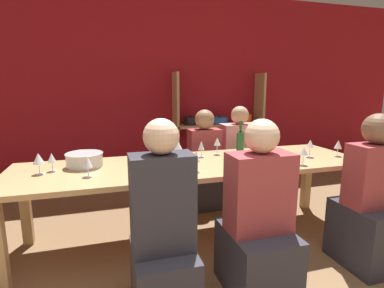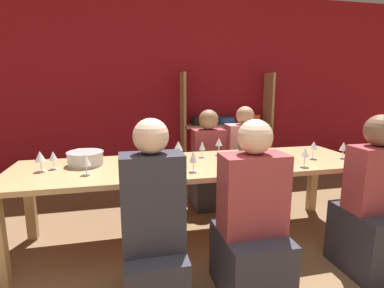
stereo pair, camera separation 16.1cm
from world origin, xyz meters
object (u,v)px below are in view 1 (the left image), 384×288
at_px(shelf_unit, 218,138).
at_px(wine_glass_red_b, 88,162).
at_px(wine_glass_empty_b, 52,158).
at_px(dining_table, 195,171).
at_px(wine_glass_red_c, 217,142).
at_px(wine_glass_empty_c, 338,145).
at_px(person_near_c, 369,210).
at_px(person_far_a, 238,166).
at_px(person_near_a, 163,244).
at_px(wine_bottle_green, 240,141).
at_px(wine_glass_white_a, 39,159).
at_px(wine_glass_red_a, 196,157).
at_px(wine_glass_white_e, 304,151).
at_px(cell_phone, 170,155).
at_px(wine_glass_white_d, 201,146).
at_px(mixing_bowl, 84,159).
at_px(wine_glass_empty_a, 178,146).
at_px(wine_glass_white_b, 310,145).
at_px(person_near_b, 258,231).
at_px(person_far_b, 204,170).
at_px(wine_glass_white_c, 260,141).

xyz_separation_m(shelf_unit, wine_glass_red_b, (-1.78, -1.92, 0.22)).
relative_size(shelf_unit, wine_glass_empty_b, 10.78).
relative_size(dining_table, wine_glass_empty_b, 20.85).
bearing_deg(wine_glass_red_c, wine_glass_empty_c, -20.14).
bearing_deg(person_near_c, person_far_a, 103.02).
xyz_separation_m(wine_glass_red_b, wine_glass_empty_c, (2.25, 0.02, 0.00)).
bearing_deg(person_near_a, wine_bottle_green, 45.86).
bearing_deg(shelf_unit, person_near_a, -117.94).
bearing_deg(wine_glass_white_a, person_far_a, 21.58).
bearing_deg(wine_glass_red_a, wine_glass_white_e, -4.11).
distance_m(shelf_unit, cell_phone, 1.79).
bearing_deg(wine_glass_white_d, wine_glass_empty_c, -15.06).
bearing_deg(mixing_bowl, wine_glass_red_b, -82.47).
relative_size(wine_glass_empty_a, wine_glass_white_e, 1.10).
bearing_deg(wine_glass_white_b, wine_glass_empty_a, 169.66).
relative_size(dining_table, wine_glass_white_b, 18.60).
distance_m(mixing_bowl, wine_glass_white_b, 2.03).
relative_size(wine_glass_white_a, person_near_b, 0.14).
bearing_deg(wine_glass_red_a, wine_glass_empty_a, 97.00).
bearing_deg(person_far_b, wine_glass_empty_b, 24.63).
distance_m(wine_glass_red_b, wine_glass_white_e, 1.74).
height_order(wine_glass_red_a, wine_glass_red_b, wine_glass_red_a).
relative_size(mixing_bowl, wine_glass_white_e, 1.89).
bearing_deg(wine_glass_red_b, person_near_b, -29.75).
bearing_deg(mixing_bowl, dining_table, -9.24).
relative_size(wine_glass_white_e, person_far_b, 0.14).
relative_size(wine_glass_white_d, wine_glass_red_c, 0.91).
relative_size(wine_glass_red_c, person_far_b, 0.15).
bearing_deg(cell_phone, wine_glass_white_c, -5.38).
bearing_deg(wine_glass_red_b, wine_glass_white_a, 153.98).
distance_m(wine_glass_empty_b, person_near_c, 2.49).
distance_m(cell_phone, person_far_b, 0.73).
bearing_deg(wine_bottle_green, mixing_bowl, -176.93).
bearing_deg(wine_glass_empty_b, wine_glass_white_e, -11.18).
bearing_deg(person_near_c, wine_glass_white_e, 127.24).
bearing_deg(shelf_unit, wine_glass_empty_a, -122.13).
distance_m(person_near_b, person_near_c, 0.97).
bearing_deg(wine_glass_white_e, person_near_a, -160.65).
height_order(dining_table, wine_glass_empty_b, wine_glass_empty_b).
bearing_deg(dining_table, person_near_c, -32.09).
bearing_deg(wine_bottle_green, wine_glass_red_a, -141.47).
relative_size(shelf_unit, dining_table, 0.52).
relative_size(mixing_bowl, person_near_a, 0.25).
bearing_deg(wine_glass_white_b, person_near_b, -143.09).
height_order(wine_glass_white_b, wine_glass_red_c, wine_glass_red_c).
bearing_deg(wine_glass_red_b, wine_glass_white_c, 13.53).
xyz_separation_m(wine_bottle_green, person_near_a, (-0.98, -1.01, -0.40)).
xyz_separation_m(person_near_a, person_near_b, (0.64, 0.01, -0.02)).
height_order(wine_glass_white_a, wine_glass_red_a, wine_glass_red_a).
distance_m(wine_glass_white_c, person_near_b, 1.22).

